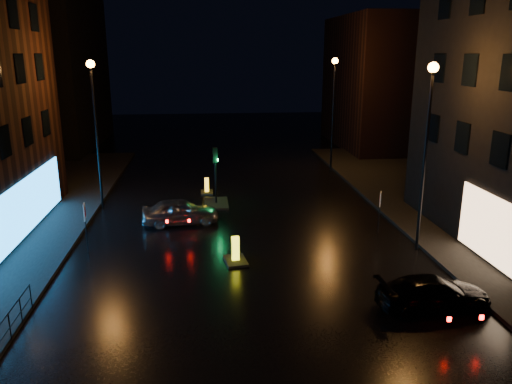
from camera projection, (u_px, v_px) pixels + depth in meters
ground at (264, 327)px, 16.47m from camera, size 120.00×120.00×0.00m
building_far_left at (49, 72)px, 46.48m from camera, size 8.00×16.00×14.00m
building_far_right at (382, 82)px, 46.99m from camera, size 8.00×14.00×12.00m
street_lamp_lfar at (95, 112)px, 27.59m from camera, size 0.44×0.44×8.37m
street_lamp_rnear at (428, 129)px, 21.49m from camera, size 0.44×0.44×8.37m
street_lamp_rfar at (334, 97)px, 36.81m from camera, size 0.44×0.44×8.37m
traffic_signal at (216, 196)px, 29.62m from camera, size 1.40×2.40×3.45m
silver_hatchback at (180, 211)px, 26.23m from camera, size 4.12×1.98×1.36m
dark_sedan at (434, 293)px, 17.54m from camera, size 4.13×1.86×1.17m
bollard_near at (236, 257)px, 21.52m from camera, size 1.07×1.45×1.17m
bollard_far at (207, 190)px, 32.09m from camera, size 0.77×1.16×1.01m
road_sign_left at (85, 216)px, 22.20m from camera, size 0.14×0.56×2.30m
road_sign_right at (380, 202)px, 24.71m from camera, size 0.24×0.49×2.11m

